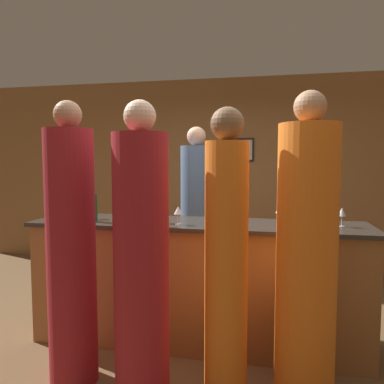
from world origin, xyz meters
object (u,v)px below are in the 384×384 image
guest_0 (306,262)px  guest_1 (71,253)px  guest_2 (226,263)px  wine_bottle_0 (151,213)px  guest_3 (141,263)px  wine_bottle_1 (93,207)px  bartender (196,224)px

guest_0 → guest_1: bearing=-177.1°
guest_0 → guest_2: (-0.51, -0.05, -0.02)m
guest_2 → wine_bottle_0: size_ratio=6.89×
guest_0 → wine_bottle_0: size_ratio=7.22×
guest_1 → wine_bottle_0: size_ratio=7.14×
guest_3 → wine_bottle_1: (-0.68, 0.69, 0.27)m
wine_bottle_0 → guest_1: bearing=-131.4°
guest_0 → guest_1: (-1.60, -0.08, -0.00)m
wine_bottle_1 → guest_3: bearing=-45.3°
bartender → guest_0: size_ratio=0.96×
guest_2 → wine_bottle_0: bearing=144.8°
guest_3 → wine_bottle_1: 1.01m
bartender → guest_1: (-0.60, -1.53, 0.02)m
guest_3 → wine_bottle_1: size_ratio=6.49×
bartender → guest_1: guest_1 is taller
wine_bottle_0 → bartender: bearing=81.0°
guest_1 → guest_2: (1.09, 0.03, -0.01)m
guest_1 → wine_bottle_1: size_ratio=6.57×
bartender → wine_bottle_1: (-0.74, -0.92, 0.27)m
bartender → guest_2: (0.49, -1.51, 0.01)m
guest_0 → guest_2: bearing=-173.9°
guest_0 → wine_bottle_0: 1.26m
bartender → wine_bottle_0: bartender is taller
guest_2 → guest_3: size_ratio=0.98×
wine_bottle_0 → wine_bottle_1: wine_bottle_1 is taller
guest_0 → wine_bottle_0: (-1.17, 0.41, 0.23)m
guest_2 → bartender: bearing=108.2°
bartender → guest_3: size_ratio=0.99×
bartender → wine_bottle_1: 1.21m
bartender → guest_3: 1.61m
guest_3 → guest_0: bearing=8.5°
guest_3 → guest_2: bearing=10.6°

